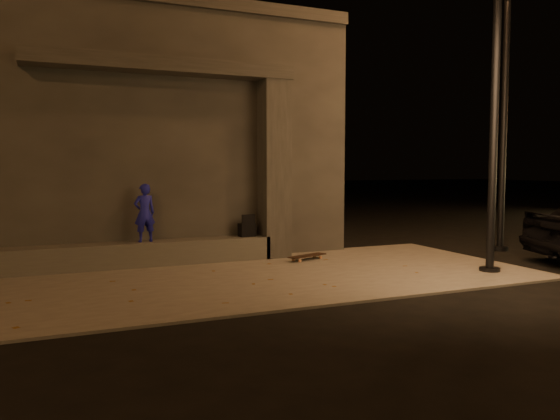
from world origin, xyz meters
name	(u,v)px	position (x,y,z in m)	size (l,w,h in m)	color
ground	(265,310)	(0.00, 0.00, 0.00)	(120.00, 120.00, 0.00)	black
sidewalk	(220,280)	(0.00, 2.00, 0.02)	(11.00, 4.40, 0.04)	#68625C
building	(121,136)	(-1.00, 6.49, 2.61)	(9.00, 5.10, 5.22)	#34312F
ledge	(114,256)	(-1.50, 3.75, 0.27)	(6.00, 0.55, 0.45)	#51504A
column	(274,170)	(1.70, 3.75, 1.84)	(0.55, 0.55, 3.60)	#34312F
canopy	(165,66)	(-0.50, 3.80, 3.78)	(5.00, 0.70, 0.28)	#34312F
skateboarder	(145,213)	(-0.93, 3.75, 1.04)	(0.40, 0.26, 1.09)	#1819A0
backpack	(247,229)	(1.10, 3.75, 0.65)	(0.34, 0.24, 0.45)	black
skateboard	(307,256)	(2.14, 3.08, 0.12)	(0.91, 0.51, 0.10)	black
street_lamp_0	(497,16)	(4.63, 0.77, 4.49)	(0.36, 0.36, 7.98)	black
street_lamp_2	(506,58)	(6.83, 2.72, 4.30)	(0.36, 0.36, 7.61)	black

